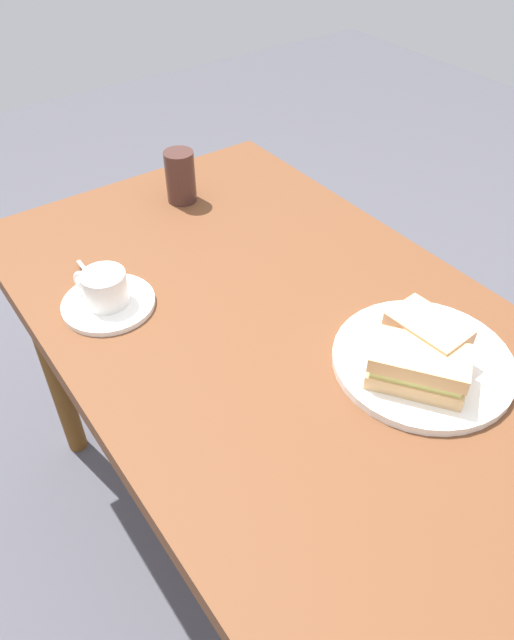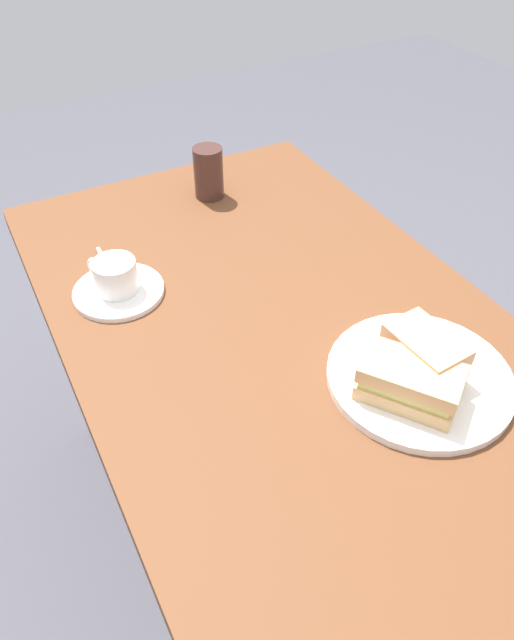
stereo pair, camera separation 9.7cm
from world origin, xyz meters
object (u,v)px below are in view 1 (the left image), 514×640
object	(u,v)px
sandwich_back	(418,367)
spoon	(92,279)
sandwich_front	(426,338)
coffee_saucer	(109,303)
dining_table	(282,353)
sandwich_plate	(423,361)
coffee_cup	(104,287)
drinking_glass	(180,177)

from	to	relation	value
sandwich_back	spoon	distance (m)	0.59
sandwich_front	coffee_saucer	xyz separation A→B (m)	(0.41, 0.35, -0.04)
dining_table	sandwich_plate	bearing A→B (deg)	-150.93
sandwich_back	coffee_cup	bearing A→B (deg)	33.27
dining_table	sandwich_back	size ratio (longest dim) A/B	7.49
spoon	sandwich_plate	bearing A→B (deg)	-145.63
sandwich_back	coffee_saucer	bearing A→B (deg)	33.28
dining_table	spoon	bearing A→B (deg)	37.86
spoon	drinking_glass	world-z (taller)	drinking_glass
sandwich_plate	drinking_glass	size ratio (longest dim) A/B	2.51
sandwich_back	spoon	xyz separation A→B (m)	(0.52, 0.29, -0.03)
coffee_saucer	spoon	size ratio (longest dim) A/B	1.65
sandwich_plate	coffee_cup	bearing A→B (deg)	38.95
sandwich_front	coffee_saucer	size ratio (longest dim) A/B	0.76
sandwich_plate	dining_table	bearing A→B (deg)	29.07
coffee_cup	drinking_glass	size ratio (longest dim) A/B	0.86
coffee_saucer	spoon	xyz separation A→B (m)	(0.07, -0.00, 0.01)
sandwich_back	spoon	bearing A→B (deg)	29.20
coffee_cup	spoon	distance (m)	0.08
coffee_saucer	coffee_cup	world-z (taller)	coffee_cup
sandwich_back	drinking_glass	world-z (taller)	drinking_glass
sandwich_front	coffee_saucer	bearing A→B (deg)	40.20
dining_table	sandwich_front	world-z (taller)	sandwich_front
coffee_saucer	drinking_glass	bearing A→B (deg)	-50.44
coffee_cup	coffee_saucer	bearing A→B (deg)	-149.32
coffee_saucer	drinking_glass	size ratio (longest dim) A/B	1.44
coffee_cup	dining_table	bearing A→B (deg)	-133.47
sandwich_front	spoon	world-z (taller)	sandwich_front
sandwich_front	drinking_glass	world-z (taller)	drinking_glass
sandwich_front	coffee_cup	world-z (taller)	sandwich_front
spoon	sandwich_front	bearing A→B (deg)	-144.56
dining_table	sandwich_front	bearing A→B (deg)	-148.29
sandwich_back	drinking_glass	xyz separation A→B (m)	(0.68, 0.00, 0.01)
sandwich_plate	spoon	size ratio (longest dim) A/B	2.87
sandwich_front	sandwich_back	world-z (taller)	sandwich_front
coffee_cup	sandwich_back	bearing A→B (deg)	-146.73
sandwich_plate	drinking_glass	world-z (taller)	drinking_glass
sandwich_plate	coffee_cup	distance (m)	0.54
coffee_saucer	spoon	distance (m)	0.07
dining_table	drinking_glass	xyz separation A→B (m)	(0.45, -0.06, 0.13)
sandwich_plate	spoon	distance (m)	0.60
dining_table	spoon	world-z (taller)	spoon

